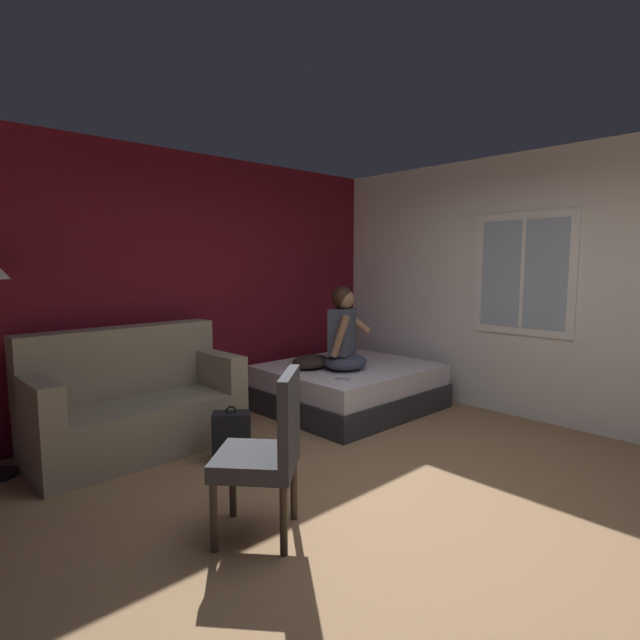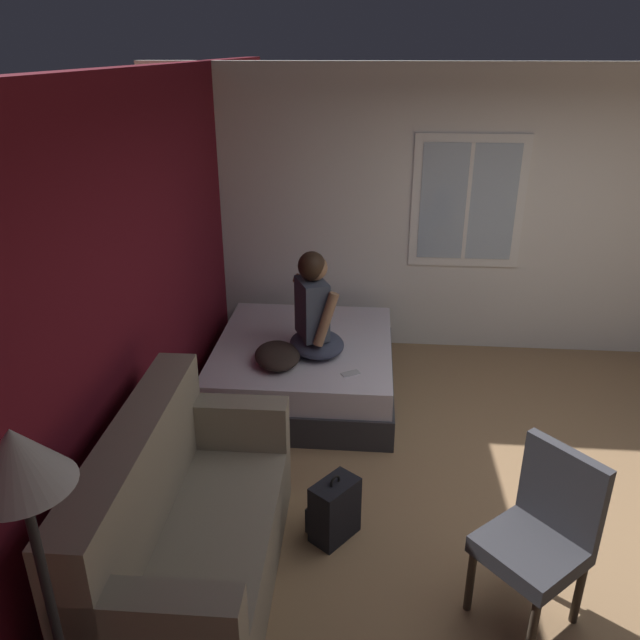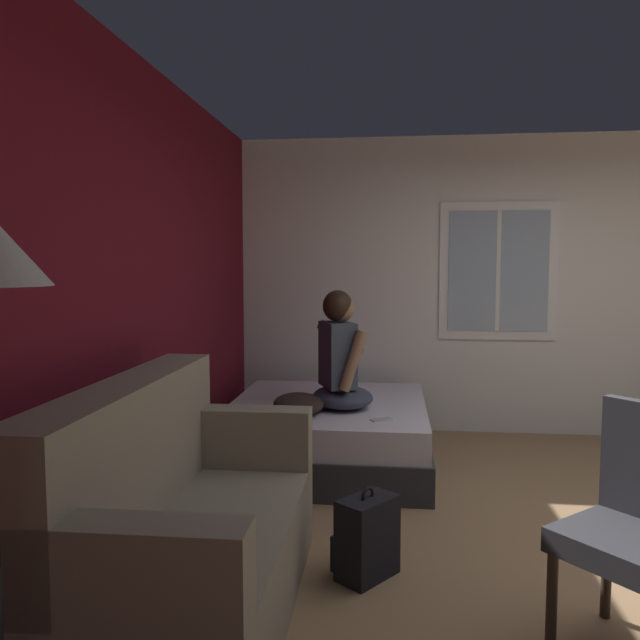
{
  "view_description": "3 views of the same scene",
  "coord_description": "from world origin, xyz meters",
  "px_view_note": "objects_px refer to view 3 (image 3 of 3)",
  "views": [
    {
      "loc": [
        -2.53,
        -1.87,
        1.6
      ],
      "look_at": [
        0.73,
        1.6,
        1.05
      ],
      "focal_mm": 28.0,
      "sensor_mm": 36.0,
      "label": 1
    },
    {
      "loc": [
        -3.42,
        1.28,
        2.81
      ],
      "look_at": [
        0.7,
        1.63,
        1.0
      ],
      "focal_mm": 35.0,
      "sensor_mm": 36.0,
      "label": 2
    },
    {
      "loc": [
        -3.35,
        1.34,
        1.53
      ],
      "look_at": [
        0.62,
        1.8,
        1.18
      ],
      "focal_mm": 35.0,
      "sensor_mm": 36.0,
      "label": 3
    }
  ],
  "objects_px": {
    "couch": "(179,531)",
    "throw_pillow": "(299,404)",
    "bed": "(328,433)",
    "side_chair": "(639,521)",
    "backpack": "(366,538)",
    "cell_phone": "(381,420)",
    "person_seated": "(340,360)"
  },
  "relations": [
    {
      "from": "side_chair",
      "to": "couch",
      "type": "bearing_deg",
      "value": 90.02
    },
    {
      "from": "backpack",
      "to": "throw_pillow",
      "type": "height_order",
      "value": "throw_pillow"
    },
    {
      "from": "bed",
      "to": "couch",
      "type": "distance_m",
      "value": 2.27
    },
    {
      "from": "cell_phone",
      "to": "couch",
      "type": "bearing_deg",
      "value": 122.38
    },
    {
      "from": "bed",
      "to": "throw_pillow",
      "type": "bearing_deg",
      "value": 157.01
    },
    {
      "from": "person_seated",
      "to": "throw_pillow",
      "type": "bearing_deg",
      "value": 127.41
    },
    {
      "from": "person_seated",
      "to": "cell_phone",
      "type": "relative_size",
      "value": 6.08
    },
    {
      "from": "bed",
      "to": "throw_pillow",
      "type": "height_order",
      "value": "throw_pillow"
    },
    {
      "from": "throw_pillow",
      "to": "cell_phone",
      "type": "relative_size",
      "value": 3.33
    },
    {
      "from": "couch",
      "to": "throw_pillow",
      "type": "bearing_deg",
      "value": -7.55
    },
    {
      "from": "bed",
      "to": "side_chair",
      "type": "distance_m",
      "value": 2.68
    },
    {
      "from": "side_chair",
      "to": "person_seated",
      "type": "distance_m",
      "value": 2.47
    },
    {
      "from": "bed",
      "to": "backpack",
      "type": "xyz_separation_m",
      "value": [
        -1.76,
        -0.37,
        -0.04
      ]
    },
    {
      "from": "bed",
      "to": "couch",
      "type": "height_order",
      "value": "couch"
    },
    {
      "from": "person_seated",
      "to": "cell_phone",
      "type": "distance_m",
      "value": 0.58
    },
    {
      "from": "backpack",
      "to": "side_chair",
      "type": "bearing_deg",
      "value": -113.13
    },
    {
      "from": "throw_pillow",
      "to": "cell_phone",
      "type": "height_order",
      "value": "throw_pillow"
    },
    {
      "from": "side_chair",
      "to": "throw_pillow",
      "type": "height_order",
      "value": "side_chair"
    },
    {
      "from": "throw_pillow",
      "to": "backpack",
      "type": "bearing_deg",
      "value": -158.25
    },
    {
      "from": "backpack",
      "to": "cell_phone",
      "type": "bearing_deg",
      "value": -2.33
    },
    {
      "from": "couch",
      "to": "throw_pillow",
      "type": "relative_size",
      "value": 3.56
    },
    {
      "from": "bed",
      "to": "couch",
      "type": "xyz_separation_m",
      "value": [
        -2.23,
        0.41,
        0.16
      ]
    },
    {
      "from": "bed",
      "to": "throw_pillow",
      "type": "distance_m",
      "value": 0.54
    },
    {
      "from": "side_chair",
      "to": "cell_phone",
      "type": "distance_m",
      "value": 1.99
    },
    {
      "from": "couch",
      "to": "person_seated",
      "type": "distance_m",
      "value": 2.15
    },
    {
      "from": "bed",
      "to": "side_chair",
      "type": "relative_size",
      "value": 1.77
    },
    {
      "from": "couch",
      "to": "side_chair",
      "type": "relative_size",
      "value": 1.75
    },
    {
      "from": "couch",
      "to": "cell_phone",
      "type": "distance_m",
      "value": 1.89
    },
    {
      "from": "cell_phone",
      "to": "bed",
      "type": "bearing_deg",
      "value": 6.93
    },
    {
      "from": "bed",
      "to": "side_chair",
      "type": "bearing_deg",
      "value": -146.68
    },
    {
      "from": "couch",
      "to": "throw_pillow",
      "type": "height_order",
      "value": "couch"
    },
    {
      "from": "bed",
      "to": "cell_phone",
      "type": "distance_m",
      "value": 0.72
    }
  ]
}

